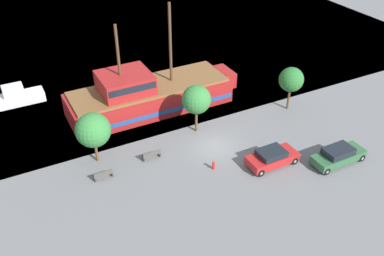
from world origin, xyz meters
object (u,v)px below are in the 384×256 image
object	(u,v)px
pirate_ship	(148,95)
parked_car_curb_front	(338,155)
moored_boat_dockside	(18,97)
bench_promenade_west	(152,155)
parked_car_curb_mid	(272,157)
bench_promenade_east	(103,175)
fire_hydrant	(214,165)

from	to	relation	value
pirate_ship	parked_car_curb_front	size ratio (longest dim) A/B	3.67
moored_boat_dockside	bench_promenade_west	distance (m)	17.86
moored_boat_dockside	parked_car_curb_mid	distance (m)	27.44
pirate_ship	bench_promenade_east	world-z (taller)	pirate_ship
pirate_ship	bench_promenade_east	size ratio (longest dim) A/B	11.25
parked_car_curb_mid	fire_hydrant	world-z (taller)	parked_car_curb_mid
fire_hydrant	bench_promenade_east	size ratio (longest dim) A/B	0.48
parked_car_curb_mid	bench_promenade_east	distance (m)	14.28
bench_promenade_east	bench_promenade_west	xyz separation A→B (m)	(4.58, 0.66, 0.00)
pirate_ship	moored_boat_dockside	xyz separation A→B (m)	(-11.86, 7.45, -0.87)
pirate_ship	fire_hydrant	size ratio (longest dim) A/B	23.50
parked_car_curb_mid	fire_hydrant	bearing A→B (deg)	159.71
pirate_ship	fire_hydrant	bearing A→B (deg)	-84.96
bench_promenade_west	fire_hydrant	bearing A→B (deg)	-42.17
moored_boat_dockside	bench_promenade_west	bearing A→B (deg)	-60.53
bench_promenade_east	bench_promenade_west	distance (m)	4.63
parked_car_curb_front	bench_promenade_east	size ratio (longest dim) A/B	3.06
moored_boat_dockside	bench_promenade_east	size ratio (longest dim) A/B	3.25
parked_car_curb_mid	bench_promenade_west	distance (m)	10.41
moored_boat_dockside	bench_promenade_east	world-z (taller)	moored_boat_dockside
moored_boat_dockside	fire_hydrant	distance (m)	23.20
fire_hydrant	bench_promenade_east	distance (m)	9.23
pirate_ship	moored_boat_dockside	size ratio (longest dim) A/B	3.46
bench_promenade_west	parked_car_curb_front	bearing A→B (deg)	-29.30
bench_promenade_east	bench_promenade_west	bearing A→B (deg)	8.14
moored_boat_dockside	fire_hydrant	size ratio (longest dim) A/B	6.80
pirate_ship	parked_car_curb_mid	bearing A→B (deg)	-66.94
fire_hydrant	moored_boat_dockside	bearing A→B (deg)	123.79
parked_car_curb_front	bench_promenade_west	distance (m)	16.15
parked_car_curb_mid	bench_promenade_east	xyz separation A→B (m)	(-13.44, 4.82, -0.31)
pirate_ship	parked_car_curb_front	distance (m)	19.44
bench_promenade_east	fire_hydrant	bearing A→B (deg)	-19.45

